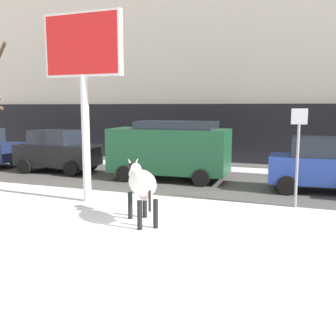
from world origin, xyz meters
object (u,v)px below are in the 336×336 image
car_blue_hatchback (322,165)px  car_black_hatchback (57,151)px  car_darkgreen_van (170,149)px  billboard (83,57)px  street_sign (298,150)px  pedestrian_near_billboard (166,149)px  cow_holstein (142,183)px

car_blue_hatchback → car_black_hatchback: bearing=178.2°
car_darkgreen_van → car_blue_hatchback: bearing=-2.9°
billboard → car_black_hatchback: 6.94m
street_sign → pedestrian_near_billboard: bearing=137.0°
car_black_hatchback → car_blue_hatchback: 10.94m
billboard → pedestrian_near_billboard: 8.11m
car_darkgreen_van → street_sign: bearing=-29.5°
billboard → cow_holstein: bearing=-30.7°
car_blue_hatchback → pedestrian_near_billboard: size_ratio=2.08×
pedestrian_near_billboard → street_sign: (6.31, -5.88, 0.79)m
billboard → car_darkgreen_van: bearing=75.5°
car_darkgreen_van → car_blue_hatchback: (5.59, -0.28, -0.32)m
car_black_hatchback → car_darkgreen_van: bearing=-0.7°
car_blue_hatchback → street_sign: street_sign is taller
billboard → street_sign: size_ratio=1.97×
billboard → car_blue_hatchback: (6.69, 3.97, -3.39)m
cow_holstein → car_blue_hatchback: (4.13, 5.49, -0.07)m
cow_holstein → car_blue_hatchback: car_blue_hatchback is taller
car_darkgreen_van → street_sign: size_ratio=1.67×
car_black_hatchback → street_sign: 10.68m
cow_holstein → car_blue_hatchback: bearing=53.1°
cow_holstein → street_sign: size_ratio=0.61×
car_black_hatchback → billboard: bearing=-45.5°
pedestrian_near_billboard → street_sign: 8.66m
car_darkgreen_van → pedestrian_near_billboard: bearing=114.2°
car_black_hatchback → car_blue_hatchback: (10.93, -0.35, 0.00)m
car_black_hatchback → cow_holstein: bearing=-40.6°
car_black_hatchback → pedestrian_near_billboard: 4.98m
billboard → car_blue_hatchback: bearing=30.7°
cow_holstein → car_black_hatchback: car_black_hatchback is taller
pedestrian_near_billboard → street_sign: street_sign is taller
car_black_hatchback → car_darkgreen_van: size_ratio=0.76×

